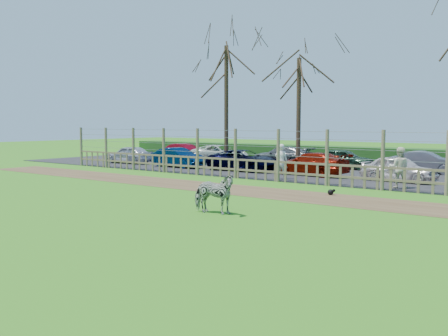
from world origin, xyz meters
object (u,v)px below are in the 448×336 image
Objects in this scene: car_2 at (244,160)px; car_8 at (220,153)px; zebra at (213,194)px; visitor_a at (281,161)px; car_4 at (399,169)px; car_9 at (282,156)px; visitor_b at (399,168)px; car_11 at (425,162)px; car_7 at (185,152)px; tree_mid at (299,87)px; car_3 at (311,164)px; tree_left at (226,77)px; car_10 at (344,159)px; crow at (331,192)px; car_0 at (129,154)px; car_1 at (178,157)px.

car_2 is 1.00× the size of car_8.
visitor_a is at bearing 8.70° from zebra.
car_4 and car_8 have the same top height.
zebra is at bearing 19.83° from car_9.
visitor_a is 1.00× the size of visitor_b.
car_9 is 9.16m from car_11.
visitor_b is 19.78m from car_7.
zebra is (4.84, -13.92, -4.24)m from tree_mid.
car_2 is at bearing -82.48° from car_3.
visitor_a is 8.71m from car_11.
tree_left is 1.90× the size of car_9.
tree_left reaches higher than car_4.
visitor_b is (11.89, -3.61, -4.71)m from tree_left.
tree_mid is 5.19m from car_10.
car_3 is 6.52m from car_11.
car_0 is at bearing 162.81° from crow.
car_7 and car_9 have the same top height.
car_1 is at bearing 80.57° from car_0.
car_2 and car_9 have the same top height.
tree_mid reaches higher than car_3.
tree_mid reaches higher than crow.
car_8 is 4.80m from car_9.
tree_mid reaches higher than car_11.
car_8 is at bearing -39.88° from visitor_b.
visitor_b is at bearing 49.42° from car_9.
car_0 is (-7.19, -1.59, -4.98)m from tree_left.
tree_mid is 8.13m from car_4.
tree_left is 1.82× the size of car_2.
visitor_a reaches higher than car_9.
zebra is at bearing 91.93° from visitor_a.
zebra reaches higher than crow.
tree_mid is at bearing 75.95° from car_4.
car_4 is at bearing -104.80° from car_7.
tree_left is 16.70m from zebra.
tree_mid is 5.31m from car_2.
zebra is 0.36× the size of car_3.
car_4 is at bearing -6.09° from tree_left.
tree_left is at bearing -51.58° from car_1.
car_3 is at bearing -109.46° from car_7.
car_1 and car_2 have the same top height.
tree_left is at bearing 88.18° from car_4.
car_3 is (13.66, 0.46, 0.00)m from car_0.
tree_left is 4.67m from tree_mid.
car_11 is at bearing -97.90° from visitor_b.
tree_left reaches higher than car_2.
tree_mid is at bearing 40.27° from car_9.
visitor_a is 5.52m from car_4.
car_0 is at bearing 136.71° from car_8.
car_8 and car_11 have the same top height.
car_11 is (-0.94, 7.23, -0.26)m from visitor_b.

